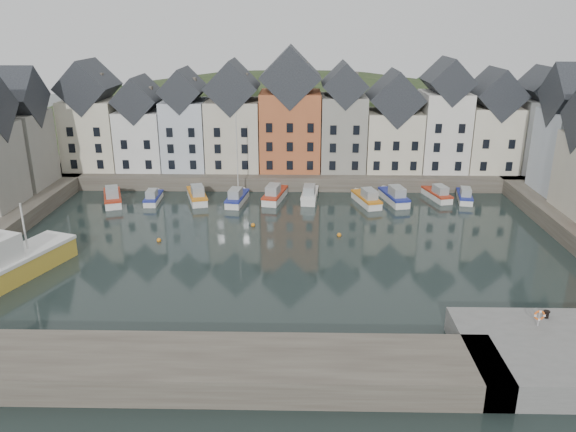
{
  "coord_description": "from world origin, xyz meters",
  "views": [
    {
      "loc": [
        1.45,
        -54.12,
        23.25
      ],
      "look_at": [
        0.19,
        6.0,
        2.03
      ],
      "focal_mm": 35.0,
      "sensor_mm": 36.0,
      "label": 1
    }
  ],
  "objects_px": {
    "boat_d": "(237,198)",
    "large_vessel": "(4,265)",
    "boat_a": "(113,198)",
    "life_ring_post": "(539,316)",
    "mooring_bollard": "(547,314)"
  },
  "relations": [
    {
      "from": "boat_a",
      "to": "boat_d",
      "type": "relative_size",
      "value": 0.6
    },
    {
      "from": "boat_d",
      "to": "mooring_bollard",
      "type": "xyz_separation_m",
      "value": [
        26.91,
        -33.24,
        1.53
      ]
    },
    {
      "from": "boat_d",
      "to": "life_ring_post",
      "type": "relative_size",
      "value": 9.23
    },
    {
      "from": "boat_d",
      "to": "large_vessel",
      "type": "distance_m",
      "value": 30.65
    },
    {
      "from": "life_ring_post",
      "to": "boat_a",
      "type": "bearing_deg",
      "value": 141.08
    },
    {
      "from": "mooring_bollard",
      "to": "large_vessel",
      "type": "bearing_deg",
      "value": 168.66
    },
    {
      "from": "boat_a",
      "to": "mooring_bollard",
      "type": "bearing_deg",
      "value": -56.35
    },
    {
      "from": "boat_d",
      "to": "large_vessel",
      "type": "bearing_deg",
      "value": -120.48
    },
    {
      "from": "boat_d",
      "to": "large_vessel",
      "type": "height_order",
      "value": "boat_d"
    },
    {
      "from": "boat_a",
      "to": "mooring_bollard",
      "type": "height_order",
      "value": "mooring_bollard"
    },
    {
      "from": "boat_a",
      "to": "mooring_bollard",
      "type": "relative_size",
      "value": 12.82
    },
    {
      "from": "boat_a",
      "to": "life_ring_post",
      "type": "height_order",
      "value": "life_ring_post"
    },
    {
      "from": "mooring_bollard",
      "to": "boat_a",
      "type": "bearing_deg",
      "value": 142.84
    },
    {
      "from": "boat_a",
      "to": "life_ring_post",
      "type": "distance_m",
      "value": 54.45
    },
    {
      "from": "mooring_bollard",
      "to": "life_ring_post",
      "type": "distance_m",
      "value": 1.76
    }
  ]
}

